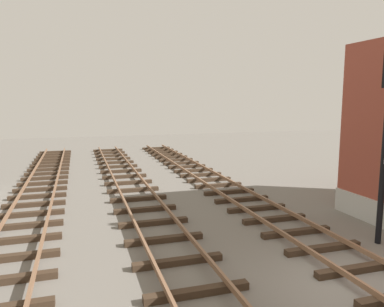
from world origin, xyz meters
TOP-DOWN VIEW (x-y plane):
  - ground_plane at (0.00, 0.00)m, footprint 80.00×80.00m
  - track_near_building at (0.65, 0.00)m, footprint 2.50×53.93m

SIDE VIEW (x-z plane):
  - ground_plane at x=0.00m, z-range 0.00..0.00m
  - track_near_building at x=0.65m, z-range -0.03..0.29m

